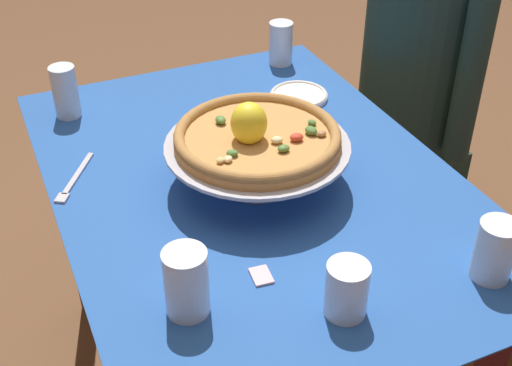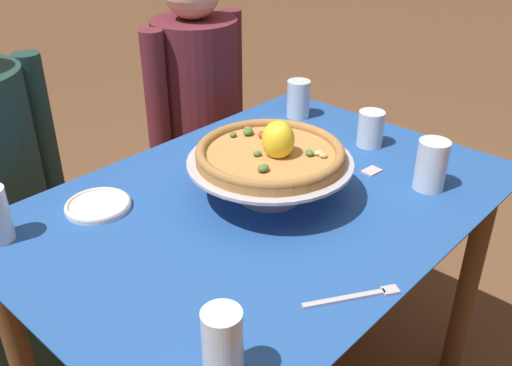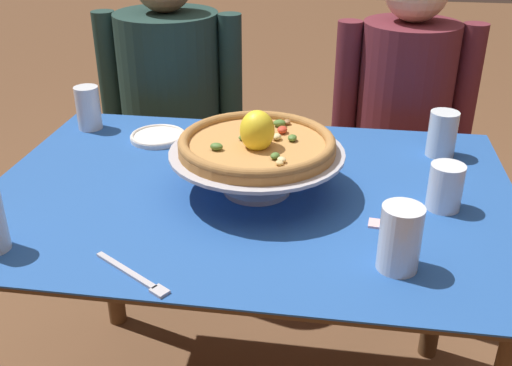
# 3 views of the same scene
# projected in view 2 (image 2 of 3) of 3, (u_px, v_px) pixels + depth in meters

# --- Properties ---
(dining_table) EXTENTS (1.24, 0.87, 0.76)m
(dining_table) POSITION_uv_depth(u_px,v_px,m) (265.00, 237.00, 1.45)
(dining_table) COLOR brown
(dining_table) RESTS_ON ground
(pizza_stand) EXTENTS (0.40, 0.40, 0.10)m
(pizza_stand) POSITION_uv_depth(u_px,v_px,m) (271.00, 169.00, 1.37)
(pizza_stand) COLOR #B7B7C1
(pizza_stand) RESTS_ON dining_table
(pizza) EXTENTS (0.36, 0.36, 0.10)m
(pizza) POSITION_uv_depth(u_px,v_px,m) (271.00, 152.00, 1.35)
(pizza) COLOR #BC8447
(pizza) RESTS_ON pizza_stand
(water_glass_front_left) EXTENTS (0.07, 0.07, 0.14)m
(water_glass_front_left) POSITION_uv_depth(u_px,v_px,m) (223.00, 350.00, 0.88)
(water_glass_front_left) COLOR silver
(water_glass_front_left) RESTS_ON dining_table
(water_glass_side_right) EXTENTS (0.08, 0.08, 0.10)m
(water_glass_side_right) POSITION_uv_depth(u_px,v_px,m) (370.00, 131.00, 1.65)
(water_glass_side_right) COLOR white
(water_glass_side_right) RESTS_ON dining_table
(water_glass_front_right) EXTENTS (0.08, 0.08, 0.13)m
(water_glass_front_right) POSITION_uv_depth(u_px,v_px,m) (431.00, 168.00, 1.42)
(water_glass_front_right) COLOR white
(water_glass_front_right) RESTS_ON dining_table
(water_glass_back_right) EXTENTS (0.07, 0.07, 0.12)m
(water_glass_back_right) POSITION_uv_depth(u_px,v_px,m) (298.00, 101.00, 1.83)
(water_glass_back_right) COLOR silver
(water_glass_back_right) RESTS_ON dining_table
(side_plate) EXTENTS (0.16, 0.16, 0.02)m
(side_plate) POSITION_uv_depth(u_px,v_px,m) (98.00, 205.00, 1.35)
(side_plate) COLOR white
(side_plate) RESTS_ON dining_table
(dinner_fork) EXTENTS (0.18, 0.12, 0.01)m
(dinner_fork) POSITION_uv_depth(u_px,v_px,m) (357.00, 296.00, 1.08)
(dinner_fork) COLOR #B7B7C1
(dinner_fork) RESTS_ON dining_table
(sugar_packet) EXTENTS (0.05, 0.04, 0.00)m
(sugar_packet) POSITION_uv_depth(u_px,v_px,m) (372.00, 171.00, 1.52)
(sugar_packet) COLOR beige
(sugar_packet) RESTS_ON dining_table
(diner_right) EXTENTS (0.47, 0.33, 1.22)m
(diner_right) POSITION_uv_depth(u_px,v_px,m) (200.00, 137.00, 2.16)
(diner_right) COLOR maroon
(diner_right) RESTS_ON ground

